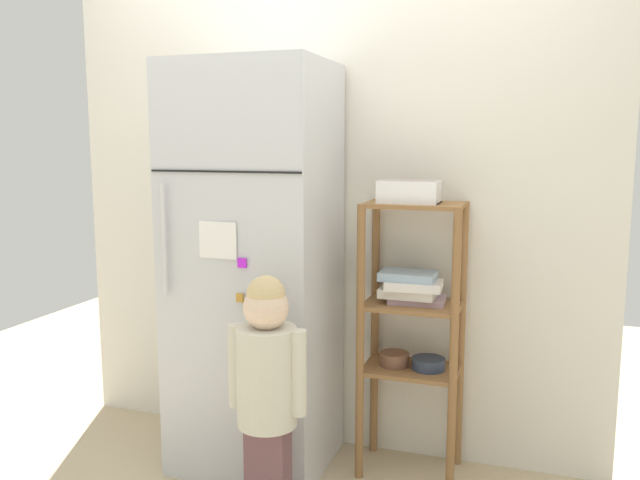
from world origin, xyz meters
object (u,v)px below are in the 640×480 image
(refrigerator, at_px, (254,269))
(fruit_bin, at_px, (410,194))
(pantry_shelf_unit, at_px, (412,314))
(child_standing, at_px, (267,376))

(refrigerator, height_order, fruit_bin, refrigerator)
(refrigerator, relative_size, pantry_shelf_unit, 1.49)
(child_standing, relative_size, fruit_bin, 3.88)
(refrigerator, xyz_separation_m, child_standing, (0.25, -0.44, -0.31))
(pantry_shelf_unit, distance_m, fruit_bin, 0.53)
(refrigerator, bearing_deg, fruit_bin, 9.33)
(child_standing, xyz_separation_m, fruit_bin, (0.43, 0.56, 0.66))
(fruit_bin, bearing_deg, child_standing, -127.57)
(child_standing, height_order, pantry_shelf_unit, pantry_shelf_unit)
(refrigerator, bearing_deg, child_standing, -60.77)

